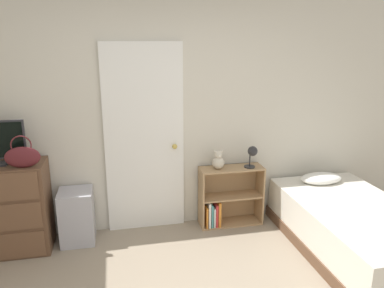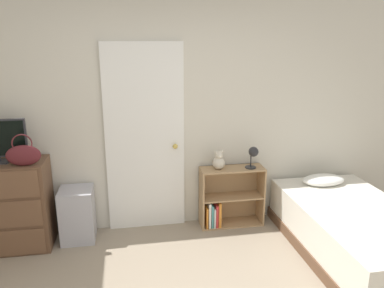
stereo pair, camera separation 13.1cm
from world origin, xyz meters
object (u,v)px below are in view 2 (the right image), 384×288
Objects in this scene: dresser at (4,206)px; desk_lamp at (253,154)px; teddy_bear at (219,161)px; storage_bin at (78,214)px; bed at (356,231)px; bookshelf at (226,200)px; handbag at (23,155)px.

dresser is 2.66m from desk_lamp.
teddy_bear is at bearing 173.99° from desk_lamp.
desk_lamp reaches higher than teddy_bear.
storage_bin is 2.29× the size of desk_lamp.
desk_lamp is at bearing -6.01° from teddy_bear.
bookshelf is at bearing 142.84° from bed.
desk_lamp is at bearing 1.13° from dresser.
bed is (0.82, -0.78, -0.62)m from desk_lamp.
desk_lamp reaches higher than bookshelf.
desk_lamp is at bearing 4.53° from handbag.
teddy_bear is (1.96, 0.23, -0.25)m from handbag.
handbag is 0.17× the size of bed.
bookshelf is (2.35, 0.10, -0.16)m from dresser.
desk_lamp is at bearing 136.46° from bed.
storage_bin is 1.65m from bookshelf.
teddy_bear reaches higher than bed.
dresser is at bearing 168.06° from bed.
bookshelf is (2.07, 0.24, -0.73)m from handbag.
teddy_bear reaches higher than storage_bin.
teddy_bear is (1.55, 0.05, 0.49)m from storage_bin.
dresser is 2.27m from teddy_bear.
handbag is 3.32m from bed.
desk_lamp reaches higher than dresser.
dresser is 3.54m from bed.
bed is (2.75, -0.78, -0.04)m from storage_bin.
dresser reaches higher than bed.
storage_bin is at bearing -178.27° from teddy_bear.
handbag is 1.28× the size of desk_lamp.
dresser reaches higher than storage_bin.
bed is (3.17, -0.60, -0.79)m from handbag.
dresser is 2.36m from bookshelf.
storage_bin is 2.68× the size of teddy_bear.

